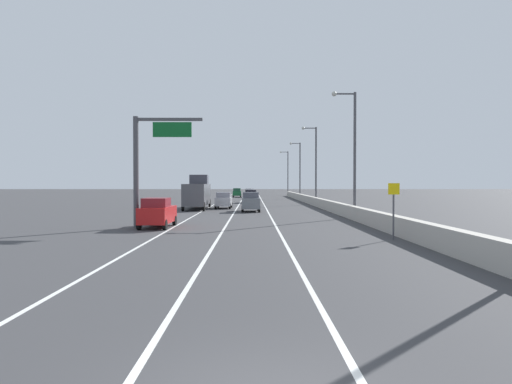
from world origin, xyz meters
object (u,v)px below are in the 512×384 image
at_px(speed_advisory_sign, 394,207).
at_px(car_silver_0, 224,200).
at_px(car_black_1, 251,196).
at_px(car_white_2, 249,193).
at_px(lamp_post_right_second, 352,146).
at_px(car_gray_3, 251,202).
at_px(lamp_post_right_fifth, 287,170).
at_px(box_truck, 197,193).
at_px(car_green_5, 237,193).
at_px(lamp_post_right_fourth, 299,167).
at_px(lamp_post_right_third, 314,160).
at_px(overhead_sign_gantry, 147,158).
at_px(car_red_4, 157,213).

xyz_separation_m(speed_advisory_sign, car_silver_0, (-10.90, 30.02, -0.81)).
height_order(car_black_1, car_white_2, car_black_1).
relative_size(lamp_post_right_second, car_gray_3, 2.60).
height_order(lamp_post_right_fifth, car_black_1, lamp_post_right_fifth).
distance_m(car_black_1, box_truck, 17.23).
bearing_deg(lamp_post_right_second, lamp_post_right_fifth, 90.03).
bearing_deg(car_green_5, car_black_1, -83.81).
bearing_deg(lamp_post_right_fourth, car_silver_0, -110.03).
bearing_deg(lamp_post_right_third, overhead_sign_gantry, -115.63).
xyz_separation_m(car_silver_0, box_truck, (-3.00, -0.93, 0.87)).
bearing_deg(lamp_post_right_second, car_gray_3, 135.47).
bearing_deg(car_black_1, lamp_post_right_second, -73.50).
bearing_deg(car_black_1, box_truck, -111.14).
bearing_deg(overhead_sign_gantry, speed_advisory_sign, -24.84).
distance_m(overhead_sign_gantry, speed_advisory_sign, 16.36).
bearing_deg(car_silver_0, car_red_4, -97.28).
height_order(overhead_sign_gantry, lamp_post_right_fourth, lamp_post_right_fourth).
relative_size(car_white_2, car_red_4, 1.01).
distance_m(car_green_5, box_truck, 44.74).
height_order(lamp_post_right_fifth, box_truck, lamp_post_right_fifth).
distance_m(car_black_1, car_gray_3, 21.17).
bearing_deg(car_green_5, car_white_2, -39.26).
distance_m(overhead_sign_gantry, box_truck, 22.53).
xyz_separation_m(overhead_sign_gantry, car_silver_0, (3.70, 23.26, -3.77)).
distance_m(car_silver_0, box_truck, 3.26).
xyz_separation_m(lamp_post_right_third, lamp_post_right_fourth, (0.32, 24.42, 0.00)).
relative_size(overhead_sign_gantry, car_gray_3, 1.78).
bearing_deg(car_red_4, car_white_2, 84.93).
bearing_deg(box_truck, lamp_post_right_fourth, 66.24).
xyz_separation_m(overhead_sign_gantry, car_green_5, (3.81, 66.95, -3.77)).
distance_m(car_black_1, car_white_2, 26.40).
distance_m(lamp_post_right_fourth, car_silver_0, 36.69).
bearing_deg(car_green_5, car_silver_0, -90.14).
xyz_separation_m(lamp_post_right_third, car_white_2, (-9.34, 31.81, -5.29)).
bearing_deg(box_truck, overhead_sign_gantry, -91.80).
relative_size(lamp_post_right_fourth, car_green_5, 2.43).
xyz_separation_m(lamp_post_right_second, lamp_post_right_third, (0.07, 24.42, 0.00)).
xyz_separation_m(speed_advisory_sign, box_truck, (-13.90, 29.09, 0.06)).
relative_size(lamp_post_right_fifth, car_gray_3, 2.60).
bearing_deg(speed_advisory_sign, car_gray_3, 107.71).
height_order(lamp_post_right_second, car_black_1, lamp_post_right_second).
distance_m(lamp_post_right_fourth, car_white_2, 13.26).
bearing_deg(lamp_post_right_fifth, lamp_post_right_fourth, -88.99).
distance_m(car_black_1, car_green_5, 28.74).
height_order(lamp_post_right_third, box_truck, lamp_post_right_third).
relative_size(car_red_4, box_truck, 0.43).
relative_size(car_gray_3, box_truck, 0.43).
height_order(lamp_post_right_fourth, car_gray_3, lamp_post_right_fourth).
relative_size(car_white_2, car_gray_3, 1.02).
bearing_deg(car_green_5, lamp_post_right_fourth, -37.83).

